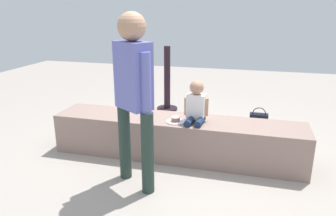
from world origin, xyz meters
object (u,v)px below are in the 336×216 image
Objects in this scene: child_seated at (196,104)px; cake_box_white at (168,121)px; gift_bag at (119,122)px; cake_plate at (176,120)px; adult_standing at (134,87)px; handbag_black_leather at (258,121)px; water_bottle_near_gift at (114,115)px.

cake_box_white is at bearing 120.58° from child_seated.
cake_box_white is (0.64, 0.40, -0.06)m from gift_bag.
child_seated reaches higher than gift_bag.
cake_plate is at bearing -70.68° from cake_box_white.
handbag_black_leather is (1.22, 1.95, -0.91)m from adult_standing.
cake_box_white is (-0.61, 1.03, -0.62)m from child_seated.
handbag_black_leather is at bearing 58.05° from adult_standing.
adult_standing reaches higher than cake_box_white.
handbag_black_leather is (1.99, 0.62, -0.01)m from gift_bag.
child_seated is 2.16× the size of cake_plate.
cake_plate reaches higher than handbag_black_leather.
adult_standing is at bearing -59.14° from water_bottle_near_gift.
child_seated is 2.03× the size of water_bottle_near_gift.
cake_plate is 0.67× the size of handbag_black_leather.
water_bottle_near_gift is 0.89m from cake_box_white.
child_seated is 1.56m from handbag_black_leather.
handbag_black_leather is (1.35, 0.22, 0.05)m from cake_box_white.
gift_bag reaches higher than water_bottle_near_gift.
handbag_black_leather is at bearing 59.41° from child_seated.
gift_bag is at bearing 145.35° from cake_plate.
cake_plate is 0.71× the size of gift_bag.
child_seated is at bearing 19.32° from cake_plate.
child_seated is 1.54× the size of gift_bag.
gift_bag is (-1.03, 0.71, -0.37)m from cake_plate.
adult_standing reaches higher than child_seated.
cake_box_white is at bearing 109.32° from cake_plate.
handbag_black_leather is (0.74, 1.25, -0.57)m from child_seated.
cake_box_white is 1.37m from handbag_black_leather.
adult_standing is 2.20m from water_bottle_near_gift.
adult_standing is at bearing -124.26° from child_seated.
cake_plate is 1.72m from water_bottle_near_gift.
child_seated is at bearing 55.74° from adult_standing.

